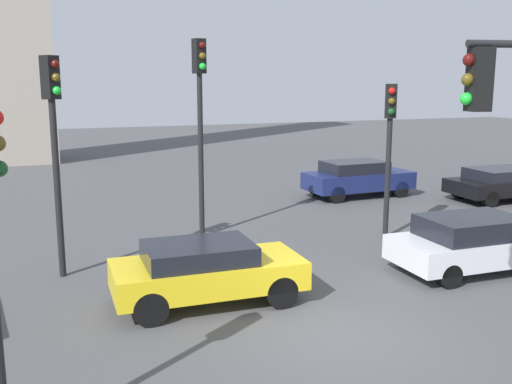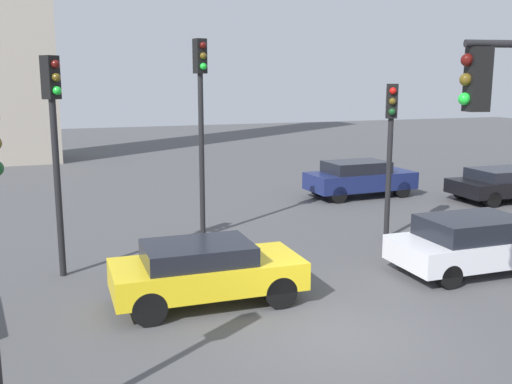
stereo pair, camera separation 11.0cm
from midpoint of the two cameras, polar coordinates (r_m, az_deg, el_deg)
name	(u,v)px [view 1 (the left image)]	position (r m, az deg, el deg)	size (l,w,h in m)	color
ground_plane	(341,336)	(11.41, 8.03, -13.78)	(104.19, 104.19, 0.00)	#4C4C4F
traffic_light_1	(54,126)	(14.54, -19.43, 6.14)	(0.45, 0.48, 5.31)	black
traffic_light_2	(200,103)	(17.54, -5.68, 8.71)	(0.39, 0.49, 5.95)	black
traffic_light_4	(390,131)	(17.71, 12.81, 5.83)	(0.44, 0.49, 4.65)	black
car_1	(506,183)	(25.42, 23.22, 0.84)	(4.81, 2.21, 1.30)	black
car_2	(357,178)	(24.37, 9.80, 1.39)	(4.47, 1.99, 1.49)	navy
car_3	(475,242)	(15.67, 20.53, -4.66)	(4.37, 2.02, 1.41)	silver
car_6	(206,270)	(12.61, -5.19, -7.68)	(4.10, 1.91, 1.35)	yellow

